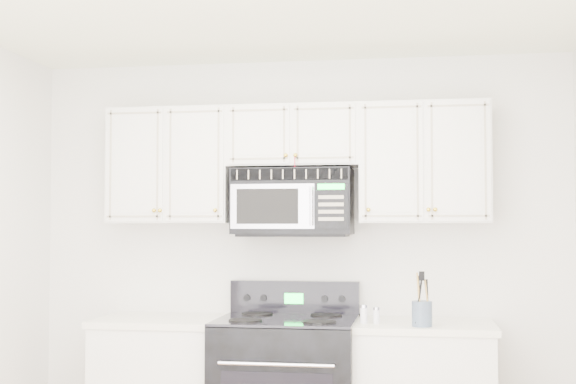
# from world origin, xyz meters

# --- Properties ---
(room) EXTENTS (3.51, 3.51, 2.61)m
(room) POSITION_xyz_m (0.00, 0.00, 1.30)
(room) COLOR #917951
(room) RESTS_ON ground
(upper_cabinets) EXTENTS (2.44, 0.37, 0.75)m
(upper_cabinets) POSITION_xyz_m (0.00, 1.58, 1.93)
(upper_cabinets) COLOR silver
(upper_cabinets) RESTS_ON ground
(microwave) EXTENTS (0.75, 0.43, 0.42)m
(microwave) POSITION_xyz_m (-0.01, 1.56, 1.66)
(microwave) COLOR black
(microwave) RESTS_ON ground
(utensil_crock) EXTENTS (0.12, 0.12, 0.31)m
(utensil_crock) POSITION_xyz_m (0.80, 1.24, 1.00)
(utensil_crock) COLOR #425873
(utensil_crock) RESTS_ON base_cabinet_right
(shaker_salt) EXTENTS (0.05, 0.05, 0.11)m
(shaker_salt) POSITION_xyz_m (0.45, 1.33, 0.98)
(shaker_salt) COLOR silver
(shaker_salt) RESTS_ON base_cabinet_right
(shaker_pepper) EXTENTS (0.04, 0.04, 0.10)m
(shaker_pepper) POSITION_xyz_m (0.53, 1.33, 0.97)
(shaker_pepper) COLOR silver
(shaker_pepper) RESTS_ON base_cabinet_right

